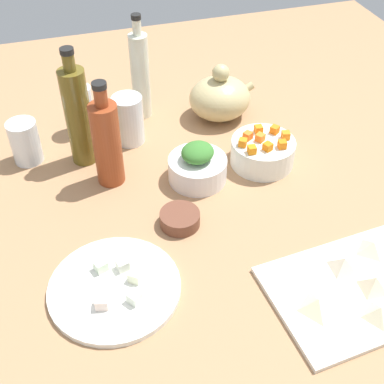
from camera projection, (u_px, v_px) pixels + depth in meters
The scene contains 33 objects.
tabletop at pixel (192, 214), 111.59cm from camera, with size 190.00×190.00×3.00cm, color #A37751.
cutting_board at pixel (359, 288), 94.02cm from camera, with size 32.91×22.88×1.00cm, color silver.
plate_tofu at pixel (115, 288), 94.00cm from camera, with size 24.54×24.54×1.20cm, color white.
bowl_greens at pixel (197, 169), 116.33cm from camera, with size 13.39×13.39×5.70cm, color white.
bowl_carrots at pixel (263, 152), 120.68cm from camera, with size 15.06×15.06×6.29cm, color white.
bowl_small_side at pixel (180, 219), 106.25cm from camera, with size 8.45×8.45×3.01cm, color brown.
teapot at pixel (220, 97), 134.01cm from camera, with size 17.70×15.00×15.22cm.
bottle_0 at pixel (107, 142), 110.97cm from camera, with size 6.22×6.22×25.25cm.
bottle_1 at pixel (78, 115), 115.50cm from camera, with size 5.96×5.96×28.83cm.
bottle_2 at pixel (140, 75), 130.51cm from camera, with size 4.84×4.84×27.85cm.
drinking_glass_0 at pixel (82, 110), 128.83cm from camera, with size 6.08×6.08×12.46cm, color white.
drinking_glass_1 at pixel (25, 142), 120.09cm from camera, with size 6.95×6.95×10.59cm, color white.
drinking_glass_2 at pixel (129, 120), 125.48cm from camera, with size 7.45×7.45×12.43cm, color white.
carrot_cube_0 at pixel (258, 129), 120.68cm from camera, with size 1.80×1.80×1.80cm, color orange.
carrot_cube_1 at pixel (275, 130), 120.56cm from camera, with size 1.80×1.80×1.80cm, color orange.
carrot_cube_2 at pixel (268, 147), 115.52cm from camera, with size 1.80×1.80×1.80cm, color orange.
carrot_cube_3 at pixel (248, 136), 118.74cm from camera, with size 1.80×1.80×1.80cm, color orange.
carrot_cube_4 at pixel (282, 144), 116.18cm from camera, with size 1.80×1.80×1.80cm, color orange.
carrot_cube_5 at pixel (252, 150), 114.69cm from camera, with size 1.80×1.80×1.80cm, color orange.
carrot_cube_6 at pixel (286, 135), 118.85cm from camera, with size 1.80×1.80×1.80cm, color orange.
carrot_cube_7 at pixel (260, 137), 118.19cm from camera, with size 1.80×1.80×1.80cm, color orange.
carrot_cube_8 at pixel (243, 142), 116.73cm from camera, with size 1.80×1.80×1.80cm, color orange.
chopped_greens_mound at pixel (198, 152), 113.11cm from camera, with size 7.64×7.10×3.97cm, color #38752D.
tofu_cube_0 at pixel (101, 266), 95.75cm from camera, with size 2.20×2.20×2.20cm, color white.
tofu_cube_1 at pixel (102, 302), 89.52cm from camera, with size 2.20×2.20×2.20cm, color #FADFCC.
tofu_cube_2 at pixel (123, 265), 95.96cm from camera, with size 2.20×2.20×2.20cm, color silver.
tofu_cube_3 at pixel (134, 297), 90.32cm from camera, with size 2.20×2.20×2.20cm, color white.
tofu_cube_4 at pixel (135, 276), 93.90cm from camera, with size 2.20×2.20×2.20cm, color #EFF2CB.
dumpling_0 at pixel (373, 247), 99.51cm from camera, with size 5.12×4.51×2.39cm, color beige.
dumpling_2 at pixel (344, 264), 96.02cm from camera, with size 4.61×4.57×2.81cm, color beige.
dumpling_3 at pixel (318, 304), 89.23cm from camera, with size 5.40×5.26×2.65cm, color beige.
dumpling_4 at pixel (374, 283), 92.35cm from camera, with size 4.52×4.47×3.09cm, color beige.
dumpling_5 at pixel (379, 312), 88.03cm from camera, with size 4.51×4.48×2.59cm, color beige.
Camera 1 is at (-23.21, -76.67, 79.34)cm, focal length 47.71 mm.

